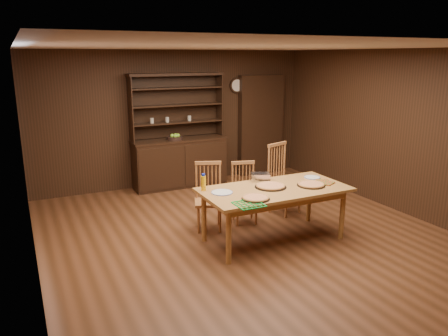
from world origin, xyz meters
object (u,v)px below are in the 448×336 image
china_hutch (179,156)px  dining_table (274,193)px  chair_right (281,176)px  juice_bottle (204,183)px  chair_left (209,194)px  chair_center (244,190)px

china_hutch → dining_table: size_ratio=1.09×
china_hutch → chair_right: bearing=-65.0°
china_hutch → juice_bottle: china_hutch is taller
chair_left → chair_center: 0.60m
juice_bottle → dining_table: bearing=-19.7°
chair_right → juice_bottle: chair_right is taller
chair_left → chair_right: bearing=26.8°
dining_table → chair_right: (0.72, 0.93, -0.07)m
chair_center → chair_right: size_ratio=0.82×
dining_table → chair_left: chair_left is taller
chair_center → chair_right: bearing=23.7°
chair_left → china_hutch: bearing=102.3°
chair_center → chair_right: chair_right is taller
chair_left → chair_center: size_ratio=1.07×
dining_table → chair_center: chair_center is taller
chair_left → chair_right: size_ratio=0.88×
china_hutch → chair_right: china_hutch is taller
dining_table → juice_bottle: juice_bottle is taller
dining_table → juice_bottle: size_ratio=8.68×
chair_center → juice_bottle: (-0.88, -0.49, 0.37)m
china_hutch → chair_right: 2.32m
chair_center → juice_bottle: size_ratio=4.05×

